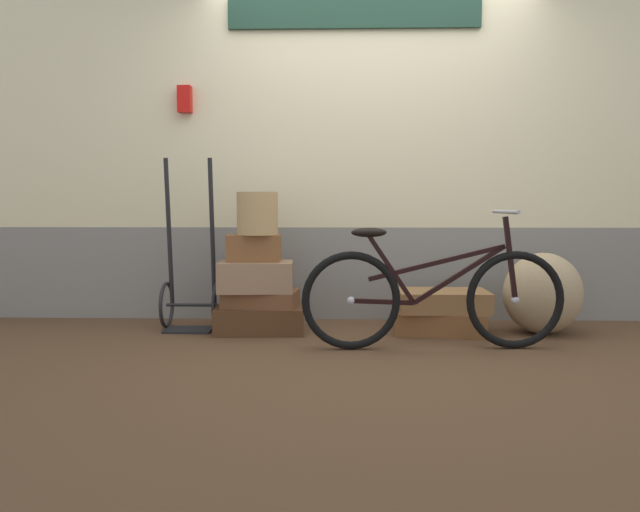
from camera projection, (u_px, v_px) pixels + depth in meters
The scene contains 12 objects.
ground at pixel (376, 346), 3.99m from camera, with size 10.20×5.20×0.06m, color #513823.
station_building at pixel (371, 138), 4.70m from camera, with size 8.20×0.74×2.83m.
suitcase_0 at pixel (260, 319), 4.27m from camera, with size 0.62×0.38×0.18m, color #4C2D19.
suitcase_1 at pixel (261, 298), 4.28m from camera, with size 0.50×0.36×0.11m, color brown.
suitcase_2 at pixel (256, 277), 4.22m from camera, with size 0.51×0.32×0.21m, color #937051.
suitcase_3 at pixel (254, 248), 4.25m from camera, with size 0.37×0.24×0.19m, color brown.
suitcase_4 at pixel (439, 321), 4.25m from camera, with size 0.62×0.41×0.16m, color brown.
suitcase_5 at pixel (443, 301), 4.22m from camera, with size 0.62×0.38×0.14m, color olive.
wicker_basket at pixel (257, 213), 4.21m from camera, with size 0.29×0.29×0.30m, color tan.
luggage_trolley at pixel (191, 292), 4.38m from camera, with size 0.40×0.39×1.23m.
burlap_sack at pixel (543, 293), 4.21m from camera, with size 0.54×0.46×0.57m, color tan.
bicycle at pixel (432, 296), 3.75m from camera, with size 1.64×0.46×0.87m.
Camera 1 is at (-0.26, -3.93, 0.92)m, focal length 33.92 mm.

